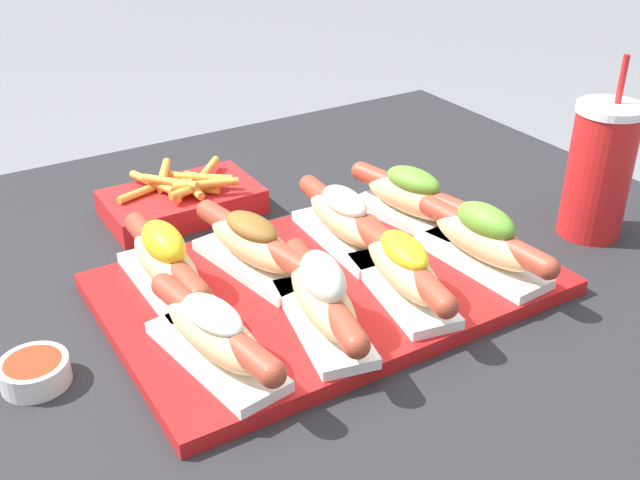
# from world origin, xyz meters

# --- Properties ---
(serving_tray) EXTENTS (0.50, 0.32, 0.02)m
(serving_tray) POSITION_xyz_m (0.04, -0.05, 0.73)
(serving_tray) COLOR red
(serving_tray) RESTS_ON patio_table
(hot_dog_0) EXTENTS (0.09, 0.21, 0.06)m
(hot_dog_0) POSITION_xyz_m (-0.14, -0.13, 0.77)
(hot_dog_0) COLOR white
(hot_dog_0) RESTS_ON serving_tray
(hot_dog_1) EXTENTS (0.09, 0.21, 0.08)m
(hot_dog_1) POSITION_xyz_m (-0.02, -0.13, 0.77)
(hot_dog_1) COLOR white
(hot_dog_1) RESTS_ON serving_tray
(hot_dog_2) EXTENTS (0.09, 0.21, 0.07)m
(hot_dog_2) POSITION_xyz_m (0.09, -0.12, 0.77)
(hot_dog_2) COLOR white
(hot_dog_2) RESTS_ON serving_tray
(hot_dog_3) EXTENTS (0.07, 0.21, 0.08)m
(hot_dog_3) POSITION_xyz_m (0.20, -0.12, 0.77)
(hot_dog_3) COLOR white
(hot_dog_3) RESTS_ON serving_tray
(hot_dog_4) EXTENTS (0.06, 0.21, 0.08)m
(hot_dog_4) POSITION_xyz_m (-0.13, 0.02, 0.77)
(hot_dog_4) COLOR white
(hot_dog_4) RESTS_ON serving_tray
(hot_dog_5) EXTENTS (0.09, 0.21, 0.07)m
(hot_dog_5) POSITION_xyz_m (-0.03, 0.01, 0.77)
(hot_dog_5) COLOR white
(hot_dog_5) RESTS_ON serving_tray
(hot_dog_6) EXTENTS (0.07, 0.21, 0.07)m
(hot_dog_6) POSITION_xyz_m (0.10, 0.01, 0.77)
(hot_dog_6) COLOR white
(hot_dog_6) RESTS_ON serving_tray
(hot_dog_7) EXTENTS (0.09, 0.21, 0.07)m
(hot_dog_7) POSITION_xyz_m (0.20, 0.01, 0.77)
(hot_dog_7) COLOR white
(hot_dog_7) RESTS_ON serving_tray
(sauce_bowl) EXTENTS (0.07, 0.07, 0.03)m
(sauce_bowl) POSITION_xyz_m (-0.29, -0.05, 0.73)
(sauce_bowl) COLOR silver
(sauce_bowl) RESTS_ON patio_table
(drink_cup) EXTENTS (0.08, 0.08, 0.24)m
(drink_cup) POSITION_xyz_m (0.41, -0.11, 0.81)
(drink_cup) COLOR red
(drink_cup) RESTS_ON patio_table
(fries_basket) EXTENTS (0.21, 0.13, 0.06)m
(fries_basket) POSITION_xyz_m (-0.03, 0.22, 0.74)
(fries_basket) COLOR red
(fries_basket) RESTS_ON patio_table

